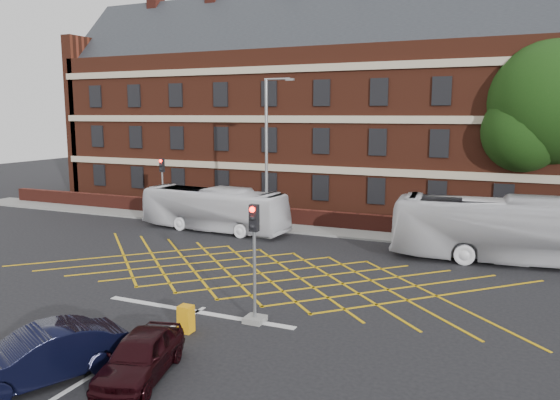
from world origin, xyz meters
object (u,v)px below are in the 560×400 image
at_px(car_maroon, 140,356).
at_px(deciduous_tree, 551,112).
at_px(bus_left, 214,209).
at_px(traffic_light_near, 254,275).
at_px(direction_signs, 161,201).
at_px(traffic_light_far, 163,194).
at_px(street_lamp, 268,183).
at_px(utility_cabinet, 186,319).
at_px(bus_right, 514,230).
at_px(car_navy, 41,356).

distance_m(car_maroon, deciduous_tree, 28.57).
distance_m(bus_left, car_maroon, 19.67).
distance_m(traffic_light_near, direction_signs, 20.14).
relative_size(car_maroon, traffic_light_far, 0.90).
relative_size(deciduous_tree, street_lamp, 1.26).
bearing_deg(traffic_light_far, utility_cabinet, -52.25).
height_order(bus_right, utility_cabinet, bus_right).
bearing_deg(direction_signs, deciduous_tree, 14.61).
distance_m(car_navy, direction_signs, 23.18).
bearing_deg(car_maroon, bus_left, 100.53).
xyz_separation_m(bus_left, deciduous_tree, (19.13, 7.61, 6.10)).
height_order(car_maroon, traffic_light_far, traffic_light_far).
relative_size(direction_signs, utility_cabinet, 2.35).
bearing_deg(deciduous_tree, utility_cabinet, -117.59).
distance_m(bus_right, car_maroon, 19.73).
xyz_separation_m(bus_left, bus_right, (17.57, -0.55, 0.27)).
bearing_deg(traffic_light_near, street_lamp, 113.12).
height_order(car_navy, traffic_light_near, traffic_light_near).
xyz_separation_m(bus_right, car_navy, (-11.77, -18.61, -0.90)).
bearing_deg(street_lamp, deciduous_tree, 27.22).
xyz_separation_m(car_navy, car_maroon, (2.37, 1.29, -0.10)).
height_order(deciduous_tree, traffic_light_far, deciduous_tree).
bearing_deg(traffic_light_near, traffic_light_far, 134.50).
relative_size(deciduous_tree, direction_signs, 5.38).
height_order(car_maroon, direction_signs, direction_signs).
xyz_separation_m(car_maroon, deciduous_tree, (10.96, 25.49, 6.84)).
distance_m(deciduous_tree, direction_signs, 25.71).
height_order(car_maroon, utility_cabinet, car_maroon).
distance_m(deciduous_tree, utility_cabinet, 26.03).
height_order(bus_left, direction_signs, bus_left).
distance_m(bus_right, utility_cabinet, 17.32).
xyz_separation_m(deciduous_tree, traffic_light_far, (-24.50, -5.56, -5.73)).
height_order(bus_left, car_navy, bus_left).
bearing_deg(bus_right, utility_cabinet, 138.93).
bearing_deg(utility_cabinet, traffic_light_far, 127.75).
distance_m(street_lamp, utility_cabinet, 15.09).
xyz_separation_m(bus_right, car_maroon, (-9.40, -17.32, -1.01)).
height_order(car_navy, street_lamp, street_lamp).
xyz_separation_m(traffic_light_far, utility_cabinet, (12.89, -16.65, -1.30)).
bearing_deg(bus_left, street_lamp, -88.86).
distance_m(car_maroon, traffic_light_near, 5.26).
relative_size(car_maroon, street_lamp, 0.41).
bearing_deg(deciduous_tree, traffic_light_near, -115.72).
bearing_deg(deciduous_tree, car_navy, -116.45).
xyz_separation_m(deciduous_tree, utility_cabinet, (-11.61, -22.22, -7.02)).
bearing_deg(traffic_light_far, traffic_light_near, -45.50).
bearing_deg(direction_signs, traffic_light_near, -44.72).
height_order(bus_left, deciduous_tree, deciduous_tree).
xyz_separation_m(deciduous_tree, street_lamp, (-15.25, -7.84, -4.21)).
height_order(bus_right, car_navy, bus_right).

